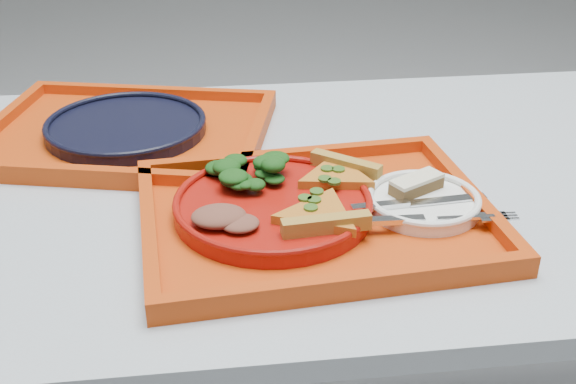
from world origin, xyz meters
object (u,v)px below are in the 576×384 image
object	(u,v)px
dessert_bar	(416,184)
navy_plate	(126,128)
tray_main	(315,219)
dinner_plate	(273,208)
tray_far	(127,136)

from	to	relation	value
dessert_bar	navy_plate	bearing A→B (deg)	117.30
tray_main	dinner_plate	bearing A→B (deg)	165.14
tray_main	navy_plate	bearing A→B (deg)	126.71
tray_far	navy_plate	size ratio (longest dim) A/B	1.73
tray_far	dinner_plate	distance (m)	0.36
tray_main	dessert_bar	bearing A→B (deg)	5.04
navy_plate	dessert_bar	size ratio (longest dim) A/B	3.23
navy_plate	dessert_bar	bearing A→B (deg)	-34.44
tray_far	tray_main	bearing A→B (deg)	-35.27
navy_plate	dessert_bar	xyz separation A→B (m)	(0.41, -0.28, 0.02)
tray_main	dessert_bar	distance (m)	0.15
dinner_plate	navy_plate	world-z (taller)	dinner_plate
dinner_plate	tray_main	bearing A→B (deg)	-10.30
tray_main	dessert_bar	xyz separation A→B (m)	(0.14, 0.02, 0.03)
navy_plate	tray_main	bearing A→B (deg)	-48.74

